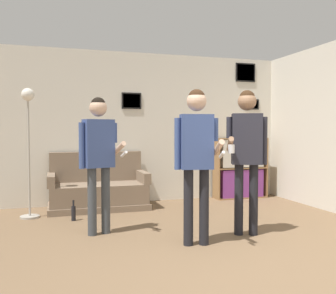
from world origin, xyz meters
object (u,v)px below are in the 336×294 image
floor_lamp (28,131)px  person_player_foreground_left (99,150)px  couch (98,190)px  drinking_cup (252,135)px  person_player_foreground_center (196,149)px  person_watcher_holding_cup (247,145)px  bookshelf (240,168)px  bottle_on_floor (74,213)px

floor_lamp → person_player_foreground_left: 1.50m
couch → drinking_cup: (2.97, 0.19, 0.91)m
person_player_foreground_center → person_watcher_holding_cup: size_ratio=0.98×
person_player_foreground_center → couch: bearing=109.6°
couch → person_player_foreground_left: 1.76m
couch → person_player_foreground_center: bearing=-70.4°
person_watcher_holding_cup → bookshelf: bearing=63.7°
person_player_foreground_left → person_player_foreground_center: size_ratio=0.97×
person_player_foreground_left → floor_lamp: bearing=126.7°
person_player_foreground_left → person_player_foreground_center: 1.26m
bookshelf → couch: bearing=-176.0°
floor_lamp → person_player_foreground_left: (0.89, -1.19, -0.23)m
person_player_foreground_center → bottle_on_floor: person_player_foreground_center is taller
bookshelf → floor_lamp: size_ratio=0.60×
couch → person_player_foreground_left: (-0.17, -1.59, 0.75)m
bookshelf → bottle_on_floor: bearing=-163.1°
bookshelf → person_player_foreground_center: person_player_foreground_center is taller
person_player_foreground_center → person_watcher_holding_cup: bearing=15.5°
bookshelf → person_watcher_holding_cup: bearing=-116.3°
person_watcher_holding_cup → person_player_foreground_left: bearing=162.3°
couch → floor_lamp: bearing=-159.4°
couch → drinking_cup: 3.11m
drinking_cup → floor_lamp: bearing=-171.7°
couch → bookshelf: bookshelf is taller
drinking_cup → person_player_foreground_left: bearing=-150.4°
bookshelf → drinking_cup: 0.68m
person_player_foreground_left → person_watcher_holding_cup: 1.83m
person_watcher_holding_cup → bottle_on_floor: (-2.02, 1.37, -1.00)m
couch → person_watcher_holding_cup: 2.78m
couch → floor_lamp: floor_lamp is taller
couch → bottle_on_floor: 0.91m
person_player_foreground_center → person_player_foreground_left: bearing=142.7°
couch → drinking_cup: size_ratio=13.71×
person_player_foreground_left → person_player_foreground_center: bearing=-37.3°
bookshelf → person_player_foreground_left: bearing=-148.5°
bookshelf → drinking_cup: (0.24, 0.00, 0.64)m
drinking_cup → bookshelf: bearing=-179.8°
person_player_foreground_center → person_watcher_holding_cup: person_watcher_holding_cup is taller
person_player_foreground_left → bottle_on_floor: bearing=108.5°
couch → person_watcher_holding_cup: bearing=-53.7°
person_watcher_holding_cup → bottle_on_floor: size_ratio=6.02×
person_watcher_holding_cup → bottle_on_floor: 2.64m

